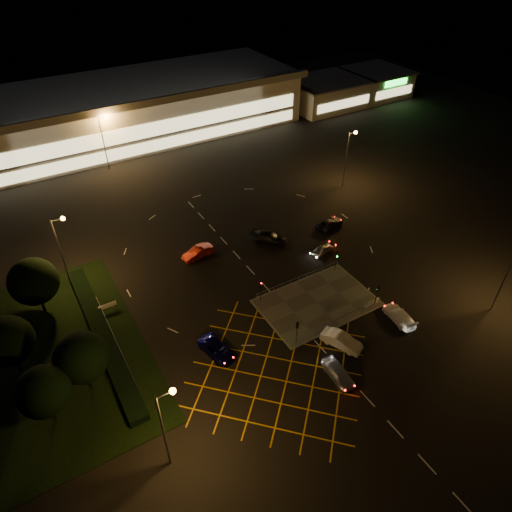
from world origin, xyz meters
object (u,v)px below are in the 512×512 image
signal_sw (297,328)px  signal_nw (261,287)px  car_circ_red (198,252)px  car_near_silver (338,373)px  car_far_dkgrey (269,238)px  car_queue_white (341,341)px  signal_ne (337,257)px  car_left_blue (217,349)px  car_right_silver (323,249)px  signal_se (377,291)px  car_east_grey (329,223)px  car_approach_white (399,316)px

signal_sw → signal_nw: same height
signal_nw → car_circ_red: bearing=103.2°
signal_nw → car_near_silver: bearing=-85.9°
signal_sw → car_far_dkgrey: 19.90m
car_queue_white → car_far_dkgrey: (3.54, 21.29, 0.00)m
signal_ne → car_left_blue: size_ratio=0.63×
car_right_silver → car_near_silver: bearing=135.4°
car_left_blue → car_circ_red: (5.67, 17.25, 0.07)m
signal_sw → car_left_blue: (-8.59, 3.18, -1.67)m
car_queue_white → car_far_dkgrey: 21.58m
car_queue_white → signal_se: bearing=-4.0°
car_near_silver → car_east_grey: car_near_silver is taller
signal_se → signal_sw: bearing=0.0°
signal_sw → signal_ne: (12.00, 7.99, 0.00)m
signal_se → car_near_silver: 12.77m
car_east_grey → signal_ne: bearing=133.1°
signal_se → car_left_blue: 20.90m
car_circ_red → car_far_dkgrey: bearing=68.6°
car_right_silver → car_east_grey: 6.84m
signal_ne → car_circ_red: (-14.91, 12.44, -1.60)m
car_left_blue → car_east_grey: 29.75m
signal_nw → car_near_silver: 14.44m
signal_sw → car_near_silver: 6.61m
signal_nw → car_approach_white: size_ratio=0.65×
car_east_grey → car_circ_red: bearing=66.8°
car_near_silver → car_approach_white: bearing=17.9°
car_near_silver → car_east_grey: (16.81, 23.16, -0.08)m
signal_se → car_far_dkgrey: size_ratio=0.58×
signal_sw → signal_ne: 14.41m
signal_ne → car_queue_white: signal_ne is taller
signal_nw → car_east_grey: (17.84, 8.85, -1.68)m
car_queue_white → car_right_silver: 17.43m
car_approach_white → car_left_blue: bearing=-10.6°
signal_se → car_approach_white: bearing=103.2°
signal_se → signal_ne: bearing=-90.0°
signal_sw → car_right_silver: size_ratio=0.87×
signal_sw → car_east_grey: size_ratio=0.64×
car_approach_white → car_near_silver: bearing=20.5°
car_near_silver → car_queue_white: size_ratio=0.94×
signal_sw → car_left_blue: 9.31m
car_queue_white → car_east_grey: size_ratio=0.97×
car_left_blue → car_right_silver: bearing=11.0°
signal_nw → car_right_silver: size_ratio=0.87×
car_circ_red → signal_se: bearing=26.1°
signal_sw → car_approach_white: 13.35m
car_queue_white → car_left_blue: size_ratio=0.96×
signal_nw → car_left_blue: size_ratio=0.63×
car_queue_white → car_far_dkgrey: car_far_dkgrey is taller
signal_ne → car_right_silver: bearing=76.6°
signal_ne → car_near_silver: 18.11m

